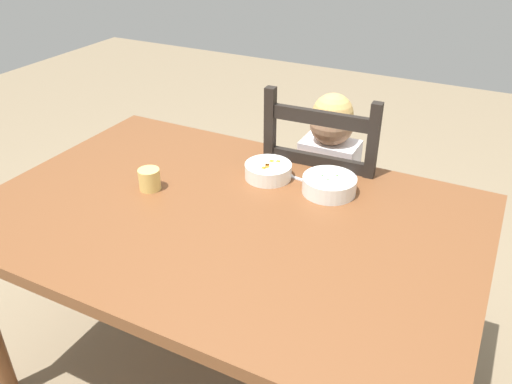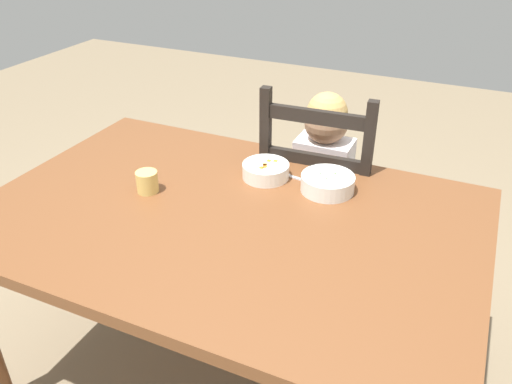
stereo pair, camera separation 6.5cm
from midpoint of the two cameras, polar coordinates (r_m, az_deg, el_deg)
The scene contains 8 objects.
ground_plane at distance 2.12m, azimuth -1.77°, elevation -19.68°, with size 8.00×8.00×0.00m, color #847156.
dining_table at distance 1.67m, azimuth -2.12°, elevation -4.80°, with size 1.55×1.03×0.75m.
dining_chair at distance 2.16m, azimuth 8.34°, elevation -2.02°, with size 0.44×0.44×1.03m.
child_figure at distance 2.08m, azimuth 8.56°, elevation 1.75°, with size 0.32×0.31×0.98m.
bowl_of_peas at distance 1.74m, azimuth 9.13°, elevation 0.82°, with size 0.18×0.18×0.06m.
bowl_of_carrots at distance 1.81m, azimuth 2.39°, elevation 2.38°, with size 0.16×0.16×0.05m.
spoon at distance 1.82m, azimuth 5.05°, elevation 1.71°, with size 0.14×0.04×0.01m.
drinking_cup at distance 1.76m, azimuth -10.62°, elevation 1.37°, with size 0.07×0.07×0.07m, color #DFBF64.
Camera 1 is at (0.71, -1.17, 1.62)m, focal length 36.34 mm.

